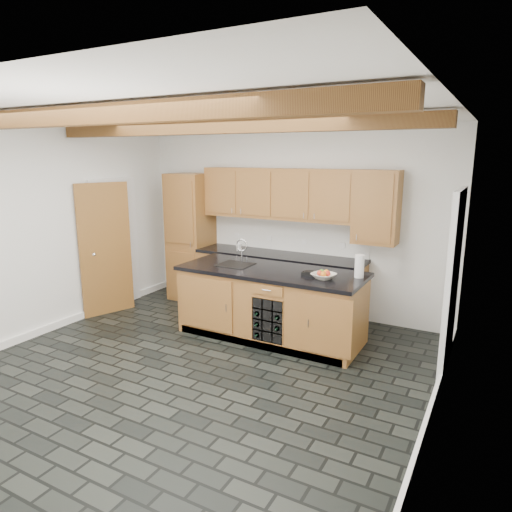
{
  "coord_description": "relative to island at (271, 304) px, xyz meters",
  "views": [
    {
      "loc": [
        2.9,
        -3.86,
        2.4
      ],
      "look_at": [
        0.35,
        0.8,
        1.21
      ],
      "focal_mm": 32.0,
      "sensor_mm": 36.0,
      "label": 1
    }
  ],
  "objects": [
    {
      "name": "faucet",
      "position": [
        -0.56,
        0.05,
        0.5
      ],
      "size": [
        0.45,
        0.4,
        0.34
      ],
      "color": "black",
      "rests_on": "island"
    },
    {
      "name": "back_cabinetry",
      "position": [
        -0.68,
        0.95,
        0.51
      ],
      "size": [
        3.65,
        0.62,
        2.2
      ],
      "color": "#9E6132",
      "rests_on": "ground"
    },
    {
      "name": "fruit_cluster",
      "position": [
        0.76,
        -0.09,
        0.54
      ],
      "size": [
        0.16,
        0.17,
        0.07
      ],
      "color": "red",
      "rests_on": "fruit_bowl"
    },
    {
      "name": "mug",
      "position": [
        -1.04,
        0.93,
        0.51
      ],
      "size": [
        0.11,
        0.11,
        0.09
      ],
      "primitive_type": "imported",
      "rotation": [
        0.0,
        0.0,
        -0.13
      ],
      "color": "white",
      "rests_on": "back_cabinetry"
    },
    {
      "name": "room_shell",
      "position": [
        -0.39,
        -0.75,
        1.06
      ],
      "size": [
        5.01,
        5.0,
        5.0
      ],
      "color": "white",
      "rests_on": "ground"
    },
    {
      "name": "ground",
      "position": [
        -0.31,
        -1.28,
        -0.46
      ],
      "size": [
        5.0,
        5.0,
        0.0
      ],
      "primitive_type": "plane",
      "color": "black",
      "rests_on": "ground"
    },
    {
      "name": "kitchen_scale",
      "position": [
        0.54,
        -0.02,
        0.49
      ],
      "size": [
        0.19,
        0.12,
        0.06
      ],
      "rotation": [
        0.0,
        0.0,
        0.04
      ],
      "color": "black",
      "rests_on": "island"
    },
    {
      "name": "fruit_bowl",
      "position": [
        0.76,
        -0.09,
        0.5
      ],
      "size": [
        0.35,
        0.35,
        0.07
      ],
      "primitive_type": "imported",
      "rotation": [
        0.0,
        0.0,
        -0.27
      ],
      "color": "beige",
      "rests_on": "island"
    },
    {
      "name": "island",
      "position": [
        0.0,
        0.0,
        0.0
      ],
      "size": [
        2.48,
        0.96,
        0.93
      ],
      "color": "#9E6132",
      "rests_on": "ground"
    },
    {
      "name": "paper_towel",
      "position": [
        1.11,
        0.18,
        0.61
      ],
      "size": [
        0.11,
        0.11,
        0.28
      ],
      "primitive_type": "cylinder",
      "color": "white",
      "rests_on": "island"
    }
  ]
}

